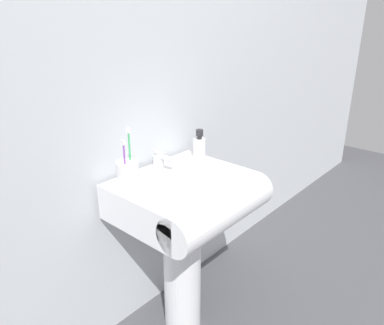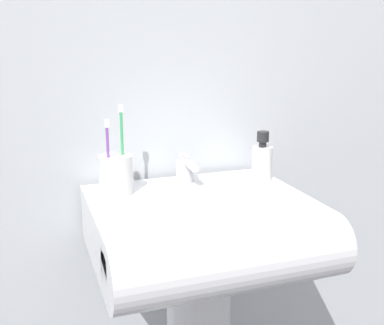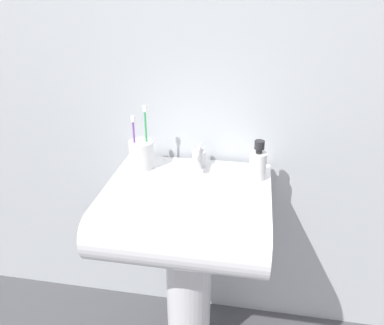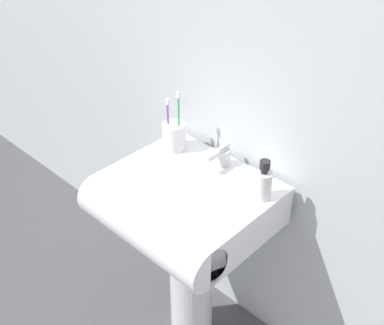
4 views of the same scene
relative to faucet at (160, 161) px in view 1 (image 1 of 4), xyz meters
The scene contains 7 objects.
ground_plane 0.78m from the faucet, 95.08° to the right, with size 6.00×6.00×0.00m, color #4C4C51.
wall_back 0.45m from the faucet, 96.00° to the left, with size 5.00×0.05×2.40m, color silver.
sink_pedestal 0.49m from the faucet, 95.08° to the right, with size 0.16×0.16×0.59m, color white.
sink_basin 0.21m from the faucet, 93.64° to the right, with size 0.52×0.46×0.14m.
faucet is the anchor object (origin of this frame).
toothbrush_cup 0.19m from the faucet, behind, with size 0.08×0.08×0.22m.
soap_bottle 0.21m from the faucet, 12.36° to the right, with size 0.05×0.05×0.13m.
Camera 1 is at (-0.98, -0.92, 1.33)m, focal length 35.00 mm.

